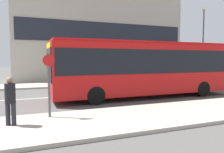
{
  "coord_description": "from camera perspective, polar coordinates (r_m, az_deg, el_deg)",
  "views": [
    {
      "loc": [
        -2.72,
        -13.75,
        2.31
      ],
      "look_at": [
        2.04,
        -1.62,
        1.32
      ],
      "focal_mm": 35.0,
      "sensor_mm": 36.0,
      "label": 1
    }
  ],
  "objects": [
    {
      "name": "parked_car_1",
      "position": [
        26.34,
        27.21,
        0.2
      ],
      "size": [
        4.45,
        1.79,
        1.31
      ],
      "color": "navy",
      "rests_on": "ground_plane"
    },
    {
      "name": "parked_car_0",
      "position": [
        22.76,
        18.79,
        -0.16
      ],
      "size": [
        4.4,
        1.88,
        1.26
      ],
      "color": "maroon",
      "rests_on": "ground_plane"
    },
    {
      "name": "sidewalk_near",
      "position": [
        8.29,
        -1.44,
        -11.38
      ],
      "size": [
        44.0,
        3.5,
        0.13
      ],
      "color": "#B2A899",
      "rests_on": "ground_plane"
    },
    {
      "name": "street_lamp",
      "position": [
        27.04,
        22.73,
        9.53
      ],
      "size": [
        0.36,
        0.36,
        7.97
      ],
      "color": "#4C4C51",
      "rests_on": "sidewalk_far"
    },
    {
      "name": "city_bus",
      "position": [
        13.65,
        8.47,
        2.77
      ],
      "size": [
        11.43,
        2.65,
        3.38
      ],
      "rotation": [
        0.0,
        0.0,
        0.01
      ],
      "color": "red",
      "rests_on": "ground_plane"
    },
    {
      "name": "pedestrian_near_stop",
      "position": [
        8.02,
        -25.05,
        -5.17
      ],
      "size": [
        0.34,
        0.34,
        1.62
      ],
      "rotation": [
        0.0,
        0.0,
        2.7
      ],
      "color": "#23232D",
      "rests_on": "sidewalk_near"
    },
    {
      "name": "sidewalk_far",
      "position": [
        20.31,
        -13.59,
        -2.11
      ],
      "size": [
        44.0,
        3.5,
        0.13
      ],
      "color": "#B2A899",
      "rests_on": "ground_plane"
    },
    {
      "name": "ground_plane",
      "position": [
        14.21,
        -10.12,
        -5.08
      ],
      "size": [
        120.0,
        120.0,
        0.0
      ],
      "primitive_type": "plane",
      "color": "#595654"
    },
    {
      "name": "bus_stop_sign",
      "position": [
        8.6,
        -16.14,
        -0.82
      ],
      "size": [
        0.44,
        0.12,
        2.44
      ],
      "color": "#4C4C51",
      "rests_on": "sidewalk_near"
    },
    {
      "name": "lane_centerline",
      "position": [
        14.21,
        -10.12,
        -5.06
      ],
      "size": [
        41.8,
        0.16,
        0.01
      ],
      "color": "silver",
      "rests_on": "ground_plane"
    }
  ]
}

